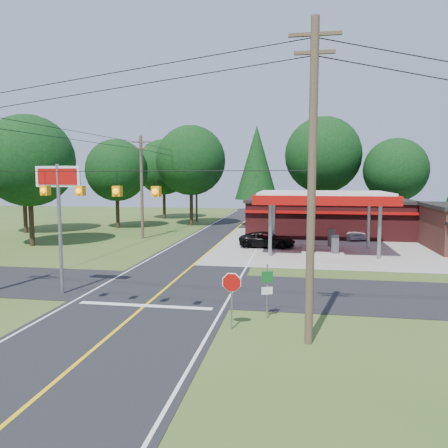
% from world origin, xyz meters
% --- Properties ---
extents(ground, '(120.00, 120.00, 0.00)m').
position_xyz_m(ground, '(0.00, 0.00, 0.00)').
color(ground, '#2F4E1B').
rests_on(ground, ground).
extents(main_highway, '(8.00, 120.00, 0.02)m').
position_xyz_m(main_highway, '(0.00, 0.00, 0.01)').
color(main_highway, black).
rests_on(main_highway, ground).
extents(cross_road, '(70.00, 7.00, 0.02)m').
position_xyz_m(cross_road, '(0.00, 0.00, 0.01)').
color(cross_road, black).
rests_on(cross_road, ground).
extents(lane_center_yellow, '(0.15, 110.00, 0.00)m').
position_xyz_m(lane_center_yellow, '(0.00, 0.00, 0.03)').
color(lane_center_yellow, yellow).
rests_on(lane_center_yellow, main_highway).
extents(gas_canopy, '(10.60, 7.40, 4.88)m').
position_xyz_m(gas_canopy, '(9.00, 13.00, 4.27)').
color(gas_canopy, gray).
rests_on(gas_canopy, ground).
extents(convenience_store, '(16.40, 7.55, 3.80)m').
position_xyz_m(convenience_store, '(10.00, 22.98, 1.92)').
color(convenience_store, '#511719').
rests_on(convenience_store, ground).
extents(utility_pole_near_right, '(1.80, 0.30, 11.50)m').
position_xyz_m(utility_pole_near_right, '(7.50, -7.00, 5.96)').
color(utility_pole_near_right, '#473828').
rests_on(utility_pole_near_right, ground).
extents(utility_pole_far_left, '(1.80, 0.30, 10.00)m').
position_xyz_m(utility_pole_far_left, '(-8.00, 18.00, 5.20)').
color(utility_pole_far_left, '#473828').
rests_on(utility_pole_far_left, ground).
extents(utility_pole_north, '(0.30, 0.30, 9.50)m').
position_xyz_m(utility_pole_north, '(-6.50, 35.00, 4.75)').
color(utility_pole_north, '#473828').
rests_on(utility_pole_north, ground).
extents(overhead_beacons, '(17.04, 2.04, 1.03)m').
position_xyz_m(overhead_beacons, '(-1.00, -6.00, 6.21)').
color(overhead_beacons, black).
rests_on(overhead_beacons, ground).
extents(treeline_backdrop, '(70.27, 51.59, 13.30)m').
position_xyz_m(treeline_backdrop, '(0.82, 24.01, 7.49)').
color(treeline_backdrop, '#332316').
rests_on(treeline_backdrop, ground).
extents(suv_car, '(4.87, 4.87, 1.33)m').
position_xyz_m(suv_car, '(4.50, 14.50, 0.66)').
color(suv_car, black).
rests_on(suv_car, ground).
extents(sedan_car, '(5.67, 5.67, 1.50)m').
position_xyz_m(sedan_car, '(12.00, 21.00, 0.75)').
color(sedan_car, silver).
rests_on(sedan_car, ground).
extents(big_stop_sign, '(2.50, 0.25, 6.72)m').
position_xyz_m(big_stop_sign, '(-5.00, -2.22, 4.98)').
color(big_stop_sign, gray).
rests_on(big_stop_sign, ground).
extents(octagonal_stop_sign, '(0.81, 0.09, 2.32)m').
position_xyz_m(octagonal_stop_sign, '(4.50, -6.01, 1.73)').
color(octagonal_stop_sign, gray).
rests_on(octagonal_stop_sign, ground).
extents(route_sign_post, '(0.47, 0.19, 2.37)m').
position_xyz_m(route_sign_post, '(5.80, -4.45, 1.42)').
color(route_sign_post, gray).
rests_on(route_sign_post, ground).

